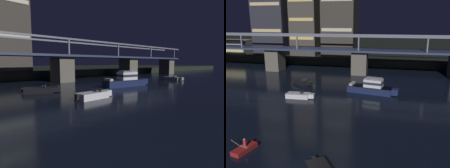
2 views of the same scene
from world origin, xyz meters
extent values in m
cube|color=black|center=(0.00, 88.00, 1.10)|extent=(240.00, 80.00, 2.20)
cube|color=#605B51|center=(-22.25, 40.00, 2.77)|extent=(3.60, 4.40, 5.55)
cube|color=#605B51|center=(0.00, 40.00, 2.77)|extent=(3.60, 4.40, 5.55)
cube|color=#2D3856|center=(0.00, 40.00, 5.78)|extent=(94.98, 6.40, 0.45)
cube|color=slate|center=(0.00, 37.10, 9.20)|extent=(94.98, 0.36, 0.36)
cube|color=slate|center=(0.00, 42.90, 9.20)|extent=(94.98, 0.36, 0.36)
cube|color=slate|center=(-29.66, 37.10, 7.60)|extent=(0.30, 0.30, 3.20)
cube|color=slate|center=(-14.83, 37.10, 7.60)|extent=(0.30, 0.30, 3.20)
cube|color=slate|center=(0.00, 37.10, 7.60)|extent=(0.30, 0.30, 3.20)
cube|color=slate|center=(14.83, 37.10, 7.60)|extent=(0.30, 0.30, 3.20)
cube|color=beige|center=(-29.17, 49.11, 9.74)|extent=(9.22, 0.10, 0.90)
cube|color=beige|center=(-29.17, 49.11, 17.28)|extent=(9.22, 0.10, 0.90)
cube|color=#423D38|center=(-18.74, 57.43, 15.62)|extent=(8.00, 13.53, 26.84)
cube|color=#F2D172|center=(-18.74, 50.61, 7.57)|extent=(7.36, 0.10, 0.90)
cube|color=#F2D172|center=(-18.74, 50.61, 12.94)|extent=(7.36, 0.10, 0.90)
cube|color=#F2D172|center=(-18.74, 50.61, 18.30)|extent=(7.36, 0.10, 0.90)
cube|color=beige|center=(-7.68, 48.53, 10.15)|extent=(8.53, 0.10, 0.90)
cube|color=#B2AD9E|center=(-43.41, 52.00, 4.40)|extent=(12.00, 6.00, 4.40)
cube|color=#EAD88C|center=(-43.41, 48.95, 3.96)|extent=(11.20, 0.10, 2.64)
cube|color=#19234C|center=(3.81, 24.84, 0.60)|extent=(8.35, 4.09, 1.20)
cube|color=#19234C|center=(8.27, 23.97, 0.68)|extent=(1.35, 1.61, 1.04)
cube|color=black|center=(3.81, 24.84, 1.15)|extent=(8.44, 4.18, 0.10)
cube|color=white|center=(4.39, 24.72, 1.90)|extent=(3.54, 2.67, 1.40)
cube|color=#283342|center=(4.39, 24.72, 1.95)|extent=(3.59, 2.72, 0.44)
cube|color=silver|center=(4.39, 24.72, 2.75)|extent=(3.19, 2.41, 0.08)
cube|color=#B7B2A8|center=(0.47, 25.49, 1.38)|extent=(0.99, 2.16, 0.36)
cube|color=black|center=(0.64, 1.41, 0.50)|extent=(0.50, 0.50, 0.60)
cube|color=silver|center=(-7.92, 19.35, 0.40)|extent=(3.98, 1.96, 0.80)
cube|color=silver|center=(-5.52, 19.45, 0.45)|extent=(0.94, 1.03, 0.70)
cube|color=#283342|center=(-7.07, 19.39, 0.98)|extent=(0.15, 1.35, 0.36)
cube|color=#262628|center=(-7.32, 19.38, 0.92)|extent=(0.42, 0.58, 0.24)
cube|color=black|center=(-10.07, 19.27, 0.50)|extent=(0.37, 0.37, 0.60)
sphere|color=#33D84C|center=(-5.27, 19.46, 0.88)|extent=(0.12, 0.12, 0.12)
cube|color=black|center=(-10.53, 28.10, 0.40)|extent=(4.28, 3.52, 0.80)
cube|color=black|center=(-8.46, 26.89, 0.45)|extent=(1.28, 1.31, 0.70)
cube|color=#283342|center=(-9.80, 27.67, 0.98)|extent=(0.77, 1.22, 0.36)
cube|color=#262628|center=(-10.02, 27.80, 0.92)|extent=(0.63, 0.69, 0.24)
cube|color=black|center=(-12.40, 29.19, 0.50)|extent=(0.49, 0.49, 0.60)
sphere|color=#33D84C|center=(-8.24, 26.77, 0.88)|extent=(0.12, 0.12, 0.12)
cube|color=maroon|center=(-6.95, 2.17, 0.24)|extent=(1.65, 2.78, 0.48)
cube|color=#7F6647|center=(-6.95, 2.17, 0.51)|extent=(1.01, 0.41, 0.06)
cylinder|color=#B22633|center=(-6.92, 2.27, 0.84)|extent=(0.32, 0.32, 0.60)
sphere|color=tan|center=(-6.92, 2.27, 1.25)|extent=(0.22, 0.22, 0.22)
cylinder|color=olive|center=(-7.97, 2.41, 0.58)|extent=(1.49, 0.39, 0.59)
camera|label=1|loc=(-21.91, 1.59, 4.27)|focal=30.86mm
camera|label=2|loc=(6.80, -16.69, 12.87)|focal=37.95mm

